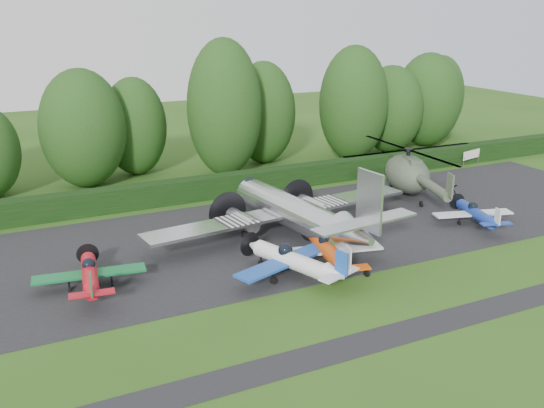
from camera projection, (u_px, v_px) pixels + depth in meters
name	position (u px, v px, depth m)	size (l,w,h in m)	color
ground	(328.00, 291.00, 36.74)	(160.00, 160.00, 0.00)	#264C15
apron	(260.00, 237.00, 45.29)	(70.00, 18.00, 0.01)	black
taxiway_verge	(388.00, 337.00, 31.60)	(70.00, 2.00, 0.00)	black
hedgerow	(209.00, 198.00, 54.71)	(90.00, 1.60, 2.00)	black
transport_plane	(294.00, 212.00, 44.68)	(22.39, 17.17, 7.17)	silver
light_plane_red	(90.00, 274.00, 36.47)	(6.71, 7.05, 2.58)	#B0101C
light_plane_white	(293.00, 260.00, 38.04)	(7.87, 8.28, 3.02)	silver
light_plane_orange	(328.00, 250.00, 39.73)	(7.66, 8.05, 2.94)	#CE470C
light_plane_blue	(476.00, 213.00, 47.46)	(6.35, 6.68, 2.44)	navy
helicopter	(408.00, 171.00, 54.75)	(13.55, 15.86, 4.36)	#3A4333
sign_board	(471.00, 155.00, 65.67)	(2.97, 0.11, 1.67)	#3F3326
tree_1	(83.00, 129.00, 56.62)	(7.98, 7.98, 11.20)	black
tree_2	(391.00, 109.00, 70.82)	(7.57, 7.57, 10.13)	black
tree_3	(134.00, 127.00, 61.03)	(6.46, 6.46, 9.92)	black
tree_4	(263.00, 113.00, 65.53)	(6.95, 6.95, 11.06)	black
tree_5	(354.00, 104.00, 66.63)	(7.59, 7.59, 12.64)	black
tree_6	(428.00, 100.00, 73.82)	(8.04, 8.04, 11.33)	black
tree_8	(439.00, 96.00, 80.33)	(6.34, 6.34, 10.53)	black
tree_10	(224.00, 108.00, 60.09)	(7.45, 7.45, 13.74)	black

